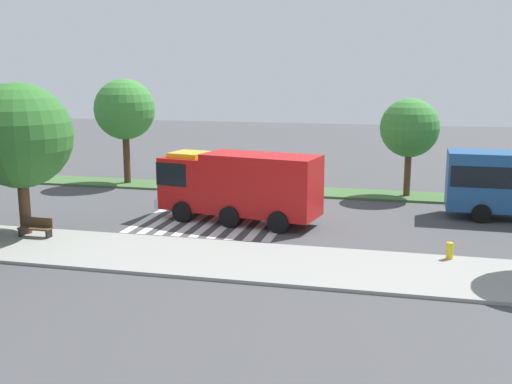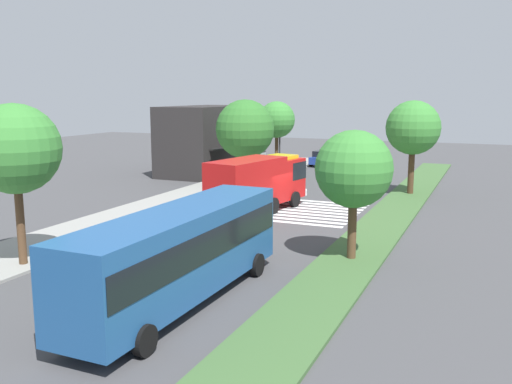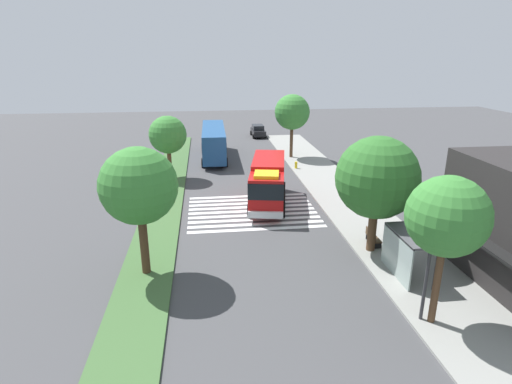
% 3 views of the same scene
% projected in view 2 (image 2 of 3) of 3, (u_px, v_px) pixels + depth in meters
% --- Properties ---
extents(ground_plane, '(120.00, 120.00, 0.00)m').
position_uv_depth(ground_plane, '(282.00, 211.00, 38.08)').
color(ground_plane, '#424244').
extents(sidewalk, '(60.00, 5.13, 0.14)m').
position_uv_depth(sidewalk, '(178.00, 201.00, 41.23)').
color(sidewalk, gray).
rests_on(sidewalk, ground_plane).
extents(median_strip, '(60.00, 3.00, 0.14)m').
position_uv_depth(median_strip, '(387.00, 219.00, 35.32)').
color(median_strip, '#3D6033').
rests_on(median_strip, ground_plane).
extents(crosswalk, '(7.65, 10.02, 0.01)m').
position_uv_depth(crosswalk, '(285.00, 209.00, 38.56)').
color(crosswalk, silver).
rests_on(crosswalk, ground_plane).
extents(fire_truck, '(9.05, 4.16, 3.65)m').
position_uv_depth(fire_truck, '(260.00, 181.00, 37.71)').
color(fire_truck, '#B71414').
rests_on(fire_truck, ground_plane).
extents(parked_car_mid, '(4.81, 2.22, 1.68)m').
position_uv_depth(parked_car_mid, '(324.00, 158.00, 61.81)').
color(parked_car_mid, navy).
rests_on(parked_car_mid, ground_plane).
extents(transit_bus, '(11.93, 2.99, 3.61)m').
position_uv_depth(transit_bus, '(180.00, 249.00, 20.95)').
color(transit_bus, navy).
rests_on(transit_bus, ground_plane).
extents(bus_stop_shelter, '(3.50, 1.40, 2.46)m').
position_uv_depth(bus_stop_shelter, '(255.00, 160.00, 51.00)').
color(bus_stop_shelter, '#4C4C51').
rests_on(bus_stop_shelter, sidewalk).
extents(bench_near_shelter, '(1.60, 0.50, 0.90)m').
position_uv_depth(bench_near_shelter, '(236.00, 180.00, 47.61)').
color(bench_near_shelter, '#4C3823').
rests_on(bench_near_shelter, sidewalk).
extents(street_lamp, '(0.36, 0.36, 5.44)m').
position_uv_depth(street_lamp, '(280.00, 140.00, 54.02)').
color(street_lamp, '#2D2D30').
rests_on(street_lamp, sidewalk).
extents(storefront_building, '(10.87, 6.23, 6.62)m').
position_uv_depth(storefront_building, '(205.00, 140.00, 55.46)').
color(storefront_building, '#282626').
rests_on(storefront_building, ground_plane).
extents(sidewalk_tree_far_west, '(4.04, 4.04, 7.30)m').
position_uv_depth(sidewalk_tree_far_west, '(15.00, 149.00, 24.95)').
color(sidewalk_tree_far_west, '#513823').
rests_on(sidewalk_tree_far_west, sidewalk).
extents(sidewalk_tree_west, '(4.97, 4.97, 7.22)m').
position_uv_depth(sidewalk_tree_west, '(245.00, 129.00, 47.45)').
color(sidewalk_tree_west, '#513823').
rests_on(sidewalk_tree_west, sidewalk).
extents(sidewalk_tree_center, '(3.51, 3.51, 6.97)m').
position_uv_depth(sidewalk_tree_center, '(277.00, 120.00, 54.04)').
color(sidewalk_tree_center, '#513823').
rests_on(sidewalk_tree_center, sidewalk).
extents(median_tree_far_west, '(3.63, 3.63, 6.07)m').
position_uv_depth(median_tree_far_west, '(354.00, 170.00, 26.02)').
color(median_tree_far_west, '#513823').
rests_on(median_tree_far_west, median_strip).
extents(median_tree_west, '(4.16, 4.16, 7.20)m').
position_uv_depth(median_tree_west, '(413.00, 128.00, 43.10)').
color(median_tree_west, '#47301E').
rests_on(median_tree_west, median_strip).
extents(fire_hydrant, '(0.28, 0.28, 0.70)m').
position_uv_depth(fire_hydrant, '(103.00, 232.00, 30.22)').
color(fire_hydrant, gold).
rests_on(fire_hydrant, sidewalk).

